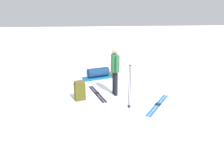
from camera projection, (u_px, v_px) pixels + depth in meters
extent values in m
plane|color=white|center=(112.00, 92.00, 7.89)|extent=(80.00, 80.00, 0.00)
cylinder|color=black|center=(114.00, 82.00, 7.66)|extent=(0.14, 0.14, 0.85)
cylinder|color=black|center=(116.00, 84.00, 7.48)|extent=(0.14, 0.14, 0.85)
cube|color=#246234|center=(115.00, 63.00, 7.37)|extent=(0.36, 0.25, 0.60)
cylinder|color=#246234|center=(113.00, 61.00, 7.58)|extent=(0.09, 0.09, 0.58)
cylinder|color=#246234|center=(117.00, 64.00, 7.14)|extent=(0.09, 0.09, 0.58)
sphere|color=tan|center=(115.00, 51.00, 7.25)|extent=(0.22, 0.22, 0.22)
cube|color=#2A5EAD|center=(159.00, 105.00, 6.76)|extent=(1.50, 1.19, 0.02)
cube|color=black|center=(159.00, 104.00, 6.75)|extent=(0.15, 0.14, 0.03)
cube|color=#2A5EAD|center=(156.00, 104.00, 6.80)|extent=(1.50, 1.19, 0.02)
cube|color=black|center=(156.00, 104.00, 6.80)|extent=(0.15, 0.14, 0.03)
cube|color=black|center=(98.00, 93.00, 7.74)|extent=(1.71, 0.45, 0.02)
cube|color=black|center=(98.00, 93.00, 7.73)|extent=(0.15, 0.09, 0.03)
cube|color=black|center=(96.00, 94.00, 7.71)|extent=(1.71, 0.45, 0.02)
cube|color=black|center=(96.00, 93.00, 7.70)|extent=(0.15, 0.09, 0.03)
cube|color=#89480B|center=(114.00, 69.00, 9.96)|extent=(0.29, 0.37, 0.57)
cube|color=#8B5300|center=(114.00, 63.00, 9.87)|extent=(0.26, 0.33, 0.08)
cube|color=#494615|center=(80.00, 92.00, 7.10)|extent=(0.31, 0.39, 0.59)
cube|color=brown|center=(79.00, 82.00, 7.01)|extent=(0.28, 0.36, 0.08)
cylinder|color=black|center=(130.00, 88.00, 6.36)|extent=(0.02, 0.02, 1.32)
sphere|color=#A51919|center=(131.00, 66.00, 6.17)|extent=(0.05, 0.05, 0.05)
cylinder|color=black|center=(130.00, 107.00, 6.53)|extent=(0.07, 0.07, 0.01)
cylinder|color=black|center=(129.00, 87.00, 6.44)|extent=(0.02, 0.02, 1.32)
sphere|color=#A51919|center=(129.00, 65.00, 6.25)|extent=(0.05, 0.05, 0.05)
cylinder|color=black|center=(128.00, 106.00, 6.61)|extent=(0.07, 0.07, 0.01)
cube|color=#11528A|center=(98.00, 78.00, 9.53)|extent=(0.82, 1.42, 0.09)
cylinder|color=navy|center=(98.00, 72.00, 9.46)|extent=(0.65, 1.02, 0.40)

